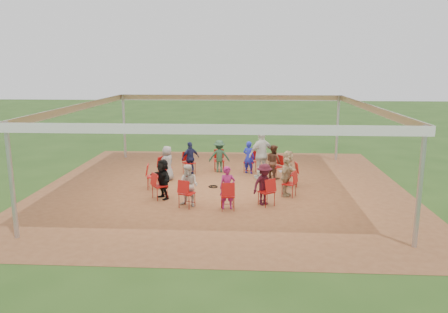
# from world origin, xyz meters

# --- Properties ---
(ground) EXTENTS (80.00, 80.00, 0.00)m
(ground) POSITION_xyz_m (0.00, 0.00, 0.00)
(ground) COLOR #274816
(ground) RESTS_ON ground
(dirt_patch) EXTENTS (13.00, 13.00, 0.00)m
(dirt_patch) POSITION_xyz_m (0.00, 0.00, 0.01)
(dirt_patch) COLOR brown
(dirt_patch) RESTS_ON ground
(tent) EXTENTS (10.33, 10.33, 3.00)m
(tent) POSITION_xyz_m (0.00, 0.00, 2.37)
(tent) COLOR #B2B2B7
(tent) RESTS_ON ground
(chair_0) EXTENTS (0.49, 0.47, 0.90)m
(chair_0) POSITION_xyz_m (2.48, 0.30, 0.45)
(chair_0) COLOR #AE110E
(chair_0) RESTS_ON ground
(chair_1) EXTENTS (0.60, 0.60, 0.90)m
(chair_1) POSITION_xyz_m (1.99, 1.50, 0.45)
(chair_1) COLOR #AE110E
(chair_1) RESTS_ON ground
(chair_2) EXTENTS (0.56, 0.57, 0.90)m
(chair_2) POSITION_xyz_m (0.98, 2.30, 0.45)
(chair_2) COLOR #AE110E
(chair_2) RESTS_ON ground
(chair_3) EXTENTS (0.47, 0.49, 0.90)m
(chair_3) POSITION_xyz_m (-0.30, 2.48, 0.45)
(chair_3) COLOR #AE110E
(chair_3) RESTS_ON ground
(chair_4) EXTENTS (0.60, 0.60, 0.90)m
(chair_4) POSITION_xyz_m (-1.50, 1.99, 0.45)
(chair_4) COLOR #AE110E
(chair_4) RESTS_ON ground
(chair_5) EXTENTS (0.57, 0.56, 0.90)m
(chair_5) POSITION_xyz_m (-2.30, 0.98, 0.45)
(chair_5) COLOR #AE110E
(chair_5) RESTS_ON ground
(chair_6) EXTENTS (0.49, 0.47, 0.90)m
(chair_6) POSITION_xyz_m (-2.48, -0.30, 0.45)
(chair_6) COLOR #AE110E
(chair_6) RESTS_ON ground
(chair_7) EXTENTS (0.60, 0.60, 0.90)m
(chair_7) POSITION_xyz_m (-1.99, -1.50, 0.45)
(chair_7) COLOR #AE110E
(chair_7) RESTS_ON ground
(chair_8) EXTENTS (0.56, 0.57, 0.90)m
(chair_8) POSITION_xyz_m (-0.98, -2.30, 0.45)
(chair_8) COLOR #AE110E
(chair_8) RESTS_ON ground
(chair_9) EXTENTS (0.47, 0.49, 0.90)m
(chair_9) POSITION_xyz_m (0.30, -2.48, 0.45)
(chair_9) COLOR #AE110E
(chair_9) RESTS_ON ground
(chair_10) EXTENTS (0.60, 0.60, 0.90)m
(chair_10) POSITION_xyz_m (1.50, -1.99, 0.45)
(chair_10) COLOR #AE110E
(chair_10) RESTS_ON ground
(chair_11) EXTENTS (0.57, 0.56, 0.90)m
(chair_11) POSITION_xyz_m (2.30, -0.98, 0.45)
(chair_11) COLOR #AE110E
(chair_11) RESTS_ON ground
(person_seated_0) EXTENTS (0.61, 1.28, 1.33)m
(person_seated_0) POSITION_xyz_m (2.36, 0.29, 0.67)
(person_seated_0) COLOR tan
(person_seated_0) RESTS_ON ground
(person_seated_1) EXTENTS (0.69, 0.74, 1.33)m
(person_seated_1) POSITION_xyz_m (1.90, 1.43, 0.67)
(person_seated_1) COLOR #502F21
(person_seated_1) RESTS_ON ground
(person_seated_2) EXTENTS (0.57, 0.48, 1.33)m
(person_seated_2) POSITION_xyz_m (0.93, 2.19, 0.67)
(person_seated_2) COLOR #1C25B1
(person_seated_2) RESTS_ON ground
(person_seated_3) EXTENTS (0.90, 0.53, 1.33)m
(person_seated_3) POSITION_xyz_m (-0.29, 2.36, 0.67)
(person_seated_3) COLOR #25462F
(person_seated_3) RESTS_ON ground
(person_seated_4) EXTENTS (0.86, 0.79, 1.33)m
(person_seated_4) POSITION_xyz_m (-1.43, 1.90, 0.67)
(person_seated_4) COLOR #1C2047
(person_seated_4) RESTS_ON ground
(person_seated_5) EXTENTS (0.59, 0.74, 1.33)m
(person_seated_5) POSITION_xyz_m (-2.19, 0.93, 0.67)
(person_seated_5) COLOR gray
(person_seated_5) RESTS_ON ground
(person_seated_6) EXTENTS (1.11, 1.26, 1.33)m
(person_seated_6) POSITION_xyz_m (-1.90, -1.43, 0.67)
(person_seated_6) COLOR black
(person_seated_6) RESTS_ON ground
(person_seated_7) EXTENTS (0.74, 0.60, 1.33)m
(person_seated_7) POSITION_xyz_m (-0.93, -2.19, 0.67)
(person_seated_7) COLOR beige
(person_seated_7) RESTS_ON ground
(person_seated_8) EXTENTS (0.52, 0.37, 1.33)m
(person_seated_8) POSITION_xyz_m (0.29, -2.36, 0.67)
(person_seated_8) COLOR #8E1A58
(person_seated_8) RESTS_ON ground
(person_seated_9) EXTENTS (0.94, 0.86, 1.33)m
(person_seated_9) POSITION_xyz_m (1.43, -1.90, 0.67)
(person_seated_9) COLOR #3B0F1A
(person_seated_9) RESTS_ON ground
(person_seated_10) EXTENTS (0.67, 0.87, 1.33)m
(person_seated_10) POSITION_xyz_m (2.19, -0.93, 0.67)
(person_seated_10) COLOR tan
(person_seated_10) RESTS_ON ground
(standing_person) EXTENTS (1.24, 1.05, 1.89)m
(standing_person) POSITION_xyz_m (1.43, 1.40, 0.95)
(standing_person) COLOR silver
(standing_person) RESTS_ON ground
(cable_coil) EXTENTS (0.41, 0.41, 0.03)m
(cable_coil) POSITION_xyz_m (-0.34, 0.02, 0.02)
(cable_coil) COLOR black
(cable_coil) RESTS_ON ground
(laptop) EXTENTS (0.27, 0.32, 0.21)m
(laptop) POSITION_xyz_m (2.19, 0.27, 0.63)
(laptop) COLOR #B7B7BC
(laptop) RESTS_ON ground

